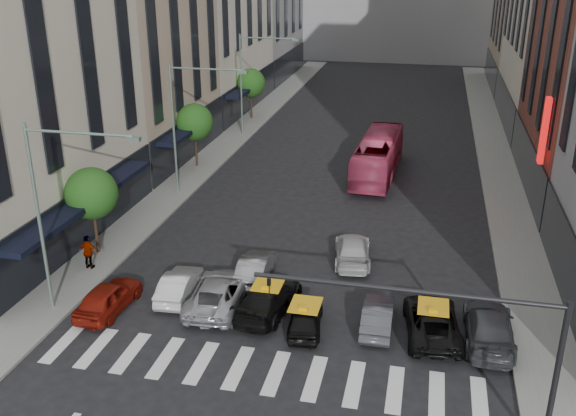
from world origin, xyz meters
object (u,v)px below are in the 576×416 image
Objects in this scene: car_white_front at (179,285)px; streetlamp_mid at (186,113)px; bus at (378,156)px; taxi_center at (305,317)px; pedestrian_far at (88,252)px; car_red at (108,297)px; streetlamp_near at (54,196)px; streetlamp_far at (251,71)px; taxi_left at (269,298)px.

streetlamp_mid is at bearing -75.37° from car_white_front.
taxi_center is at bearing 89.63° from bus.
taxi_center is 1.95× the size of pedestrian_far.
bus reaches higher than car_red.
streetlamp_near is 1.00× the size of streetlamp_far.
car_red is at bearing -83.59° from streetlamp_mid.
streetlamp_mid is 15.18m from car_white_front.
streetlamp_mid reaches higher than taxi_left.
streetlamp_mid is 2.45× the size of taxi_center.
car_white_front is at bearing 169.34° from pedestrian_far.
car_red is (1.74, -31.49, -5.19)m from streetlamp_far.
car_white_front is at bearing 2.50° from taxi_left.
streetlamp_mid is at bearing -60.16° from taxi_center.
streetlamp_far is 28.38m from pedestrian_far.
car_white_front is at bearing -81.28° from streetlamp_far.
car_white_front is 0.36× the size of bus.
pedestrian_far is (-13.56, -19.09, -0.46)m from bus.
car_white_front is at bearing -71.48° from streetlamp_mid.
streetlamp_mid reaches higher than pedestrian_far.
streetlamp_near is at bearing -1.90° from taxi_center.
streetlamp_mid and streetlamp_far have the same top height.
streetlamp_mid reaches higher than taxi_center.
streetlamp_far is at bearing 90.00° from streetlamp_near.
streetlamp_near is at bearing 24.94° from car_white_front.
pedestrian_far is (-10.37, 1.97, 0.37)m from taxi_left.
car_white_front is 4.66m from taxi_left.
taxi_center is at bearing 163.04° from car_white_front.
taxi_center is 12.77m from pedestrian_far.
streetlamp_near is 7.36m from car_white_front.
streetlamp_mid reaches higher than bus.
streetlamp_near is 2.45× the size of taxi_center.
car_white_front is 6.83m from taxi_center.
streetlamp_near is 0.81× the size of bus.
car_red is 1.15× the size of taxi_center.
taxi_left is 1.36× the size of taxi_center.
streetlamp_mid reaches higher than car_red.
streetlamp_mid is at bearing 32.71° from bus.
streetlamp_near is at bearing 20.29° from taxi_left.
streetlamp_mid is 17.45m from taxi_left.
pedestrian_far is (-2.95, 3.54, 0.37)m from car_red.
taxi_left reaches higher than car_red.
streetlamp_mid is 16.43m from car_red.
streetlamp_near is 26.59m from bus.
streetlamp_mid is 4.78× the size of pedestrian_far.
taxi_left is (9.17, 2.09, -5.18)m from streetlamp_near.
streetlamp_near reaches higher than pedestrian_far.
taxi_left reaches higher than car_white_front.
bus is (3.19, 21.06, 0.83)m from taxi_left.
pedestrian_far is (-1.20, 4.05, -4.81)m from streetlamp_near.
bus is at bearing -114.66° from car_white_front.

